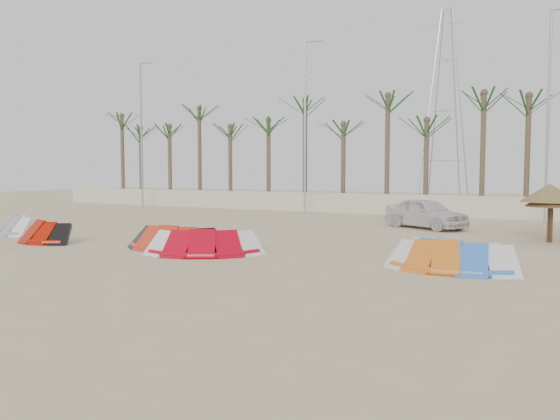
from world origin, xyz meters
The scene contains 16 objects.
ground centered at (0.00, 0.00, 0.00)m, with size 120.00×120.00×0.00m, color beige.
boundary_wall centered at (0.00, 22.00, 0.65)m, with size 60.00×0.30×1.30m, color beige.
palm_line centered at (0.67, 23.50, 6.44)m, with size 52.00×4.00×7.70m.
lamp_a centered at (-19.96, 20.00, 5.77)m, with size 1.25×0.14×11.00m.
lamp_b centered at (-5.96, 20.00, 5.77)m, with size 1.25×0.14×11.00m.
lamp_c centered at (8.04, 20.00, 5.77)m, with size 1.25×0.14×11.00m.
pylon centered at (1.00, 28.00, 0.00)m, with size 3.00×3.00×14.00m, color #A5A8AD, non-canonical shape.
kite_grey centered at (-11.75, 3.81, 0.42)m, with size 3.38×2.60×0.90m.
kite_red_left centered at (-8.35, 2.60, 0.42)m, with size 3.26×2.04×0.90m.
kite_red_mid centered at (-2.70, 3.45, 0.42)m, with size 3.59×1.95×0.90m.
kite_red_right centered at (-1.01, 3.05, 0.42)m, with size 4.15×3.03×0.90m.
kite_orange centered at (6.56, 3.97, 0.42)m, with size 3.37×1.89×0.90m.
kite_blue centered at (6.65, 4.16, 0.42)m, with size 3.75×2.24×0.90m.
parasol_left centered at (8.61, 11.69, 1.90)m, with size 2.13×2.13×2.25m.
parasol_mid centered at (8.71, 11.65, 1.73)m, with size 1.96×1.96×2.08m.
car centered at (3.16, 14.65, 0.73)m, with size 1.72×4.28×1.46m, color silver.
Camera 1 is at (9.78, -11.47, 2.70)m, focal length 35.00 mm.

